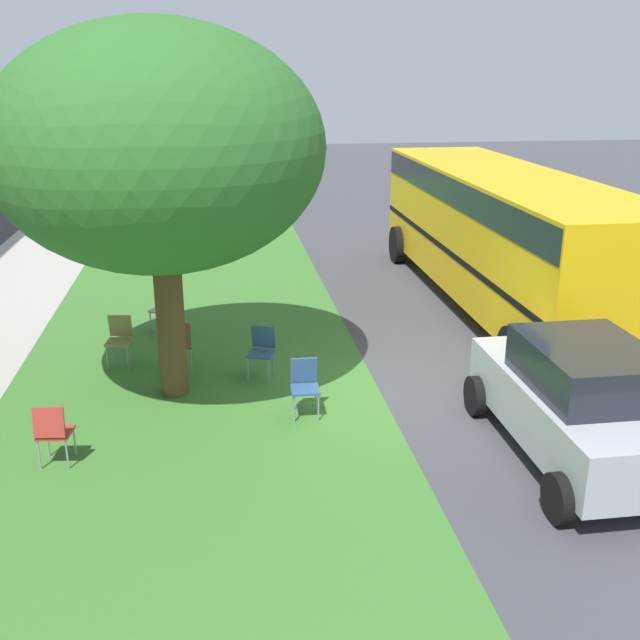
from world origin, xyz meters
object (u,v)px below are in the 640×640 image
object	(u,v)px
chair_0	(165,306)
chair_5	(120,336)
chair_3	(305,383)
street_tree	(158,149)
school_bus	(503,226)
parked_car	(580,400)
chair_2	(262,348)
chair_1	(53,430)
chair_4	(179,342)

from	to	relation	value
chair_0	chair_5	world-z (taller)	same
chair_0	chair_3	world-z (taller)	same
chair_0	chair_5	xyz separation A→B (m)	(-1.61, 0.69, 0.00)
street_tree	school_bus	xyz separation A→B (m)	(3.69, -6.81, -2.09)
chair_0	chair_3	size ratio (longest dim) A/B	1.00
parked_car	chair_2	bearing A→B (deg)	50.00
school_bus	chair_1	bearing A→B (deg)	125.00
chair_2	chair_0	bearing A→B (deg)	34.42
chair_4	school_bus	distance (m)	7.40
chair_1	chair_4	distance (m)	3.38
chair_4	chair_1	bearing A→B (deg)	153.64
street_tree	chair_0	xyz separation A→B (m)	(2.98, 0.29, -3.33)
chair_2	parked_car	size ratio (longest dim) A/B	0.24
chair_3	chair_5	xyz separation A→B (m)	(2.43, 2.95, 0.00)
school_bus	chair_5	bearing A→B (deg)	106.55
chair_2	chair_5	world-z (taller)	same
chair_4	parked_car	bearing A→B (deg)	-125.44
chair_2	chair_3	bearing A→B (deg)	-160.70
chair_1	chair_4	xyz separation A→B (m)	(3.03, -1.50, 0.00)
chair_4	chair_5	xyz separation A→B (m)	(0.43, 1.04, 0.00)
chair_0	chair_1	world-z (taller)	same
chair_0	chair_3	xyz separation A→B (m)	(-4.04, -2.26, 0.00)
chair_0	chair_4	size ratio (longest dim) A/B	1.00
street_tree	chair_4	bearing A→B (deg)	-3.48
chair_5	parked_car	xyz separation A→B (m)	(-4.22, -6.37, 0.32)
chair_5	chair_1	bearing A→B (deg)	172.46
chair_4	school_bus	bearing A→B (deg)	-67.85
chair_5	street_tree	bearing A→B (deg)	-144.25
chair_0	parked_car	xyz separation A→B (m)	(-5.83, -5.67, 0.32)
chair_2	school_bus	world-z (taller)	school_bus
chair_1	chair_5	xyz separation A→B (m)	(3.46, -0.46, 0.00)
chair_3	chair_1	bearing A→B (deg)	106.85
chair_0	chair_1	xyz separation A→B (m)	(-5.07, 1.15, 0.00)
street_tree	chair_5	size ratio (longest dim) A/B	6.43
chair_4	parked_car	world-z (taller)	parked_car
chair_1	chair_2	size ratio (longest dim) A/B	1.00
street_tree	chair_2	world-z (taller)	street_tree
school_bus	chair_4	bearing A→B (deg)	112.15
chair_3	chair_4	xyz separation A→B (m)	(2.00, 1.91, 0.00)
chair_0	chair_1	size ratio (longest dim) A/B	1.00
school_bus	parked_car	bearing A→B (deg)	167.63
chair_0	street_tree	bearing A→B (deg)	-174.40
street_tree	chair_1	distance (m)	4.19
chair_2	chair_3	distance (m)	1.61
chair_1	chair_3	xyz separation A→B (m)	(1.03, -3.41, 0.00)
chair_2	chair_5	bearing A→B (deg)	69.39
street_tree	chair_4	world-z (taller)	street_tree
chair_0	chair_2	distance (m)	3.06
chair_0	school_bus	xyz separation A→B (m)	(0.71, -7.11, 1.24)
chair_5	chair_2	bearing A→B (deg)	-110.61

